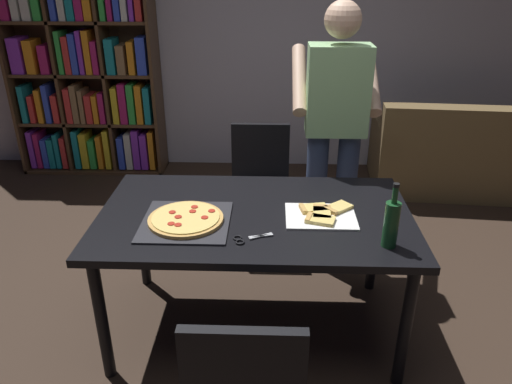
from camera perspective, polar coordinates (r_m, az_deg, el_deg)
ground_plane at (r=2.98m, az=-0.10°, el=-15.31°), size 12.00×12.00×0.00m
back_wall at (r=4.89m, az=1.06°, el=19.00°), size 6.40×0.10×2.80m
dining_table at (r=2.59m, az=-0.12°, el=-3.87°), size 1.64×0.96×0.75m
chair_far_side at (r=3.53m, az=0.46°, el=1.46°), size 0.42×0.42×0.90m
couch at (r=4.90m, az=23.61°, el=3.63°), size 1.76×0.98×0.85m
bookshelf at (r=5.06m, az=-19.22°, el=12.65°), size 1.40×0.35×1.95m
person_serving_pizza at (r=3.17m, az=9.23°, el=7.74°), size 0.55×0.54×1.75m
pepperoni_pizza_on_tray at (r=2.48m, az=-8.21°, el=-3.24°), size 0.44×0.44×0.04m
pizza_slices_on_towel at (r=2.54m, az=7.68°, el=-2.57°), size 0.36×0.30×0.03m
wine_bottle at (r=2.30m, az=15.55°, el=-3.51°), size 0.07×0.07×0.32m
kitchen_scissors at (r=2.32m, az=-1.10°, el=-5.46°), size 0.20×0.12×0.01m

